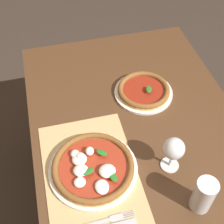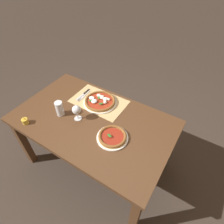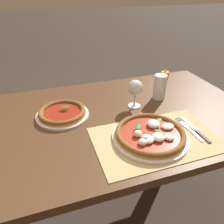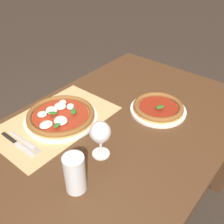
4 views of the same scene
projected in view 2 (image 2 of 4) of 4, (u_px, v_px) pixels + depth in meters
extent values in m
plane|color=#382D26|center=(97.00, 162.00, 2.24)|extent=(24.00, 24.00, 0.00)
cube|color=#4C301C|center=(93.00, 121.00, 1.73)|extent=(1.47, 0.89, 0.04)
cube|color=#4C301C|center=(169.00, 148.00, 1.97)|extent=(0.07, 0.07, 0.70)
cube|color=#4C301C|center=(71.00, 102.00, 2.48)|extent=(0.07, 0.07, 0.70)
cube|color=#4C301C|center=(135.00, 215.00, 1.50)|extent=(0.07, 0.07, 0.70)
cube|color=#4C301C|center=(24.00, 142.00, 2.02)|extent=(0.07, 0.07, 0.70)
cube|color=tan|center=(99.00, 101.00, 1.90)|extent=(0.55, 0.34, 0.00)
cylinder|color=silver|center=(100.00, 102.00, 1.88)|extent=(0.33, 0.33, 0.01)
cylinder|color=tan|center=(100.00, 102.00, 1.87)|extent=(0.31, 0.31, 0.01)
torus|color=brown|center=(100.00, 101.00, 1.86)|extent=(0.31, 0.31, 0.02)
cylinder|color=maroon|center=(100.00, 101.00, 1.87)|extent=(0.25, 0.25, 0.00)
ellipsoid|color=white|center=(106.00, 99.00, 1.87)|extent=(0.05, 0.06, 0.02)
ellipsoid|color=white|center=(108.00, 99.00, 1.87)|extent=(0.04, 0.03, 0.03)
ellipsoid|color=white|center=(92.00, 98.00, 1.89)|extent=(0.06, 0.05, 0.02)
ellipsoid|color=white|center=(99.00, 95.00, 1.92)|extent=(0.04, 0.04, 0.02)
ellipsoid|color=white|center=(106.00, 99.00, 1.86)|extent=(0.04, 0.04, 0.03)
ellipsoid|color=white|center=(102.00, 97.00, 1.89)|extent=(0.05, 0.06, 0.03)
ellipsoid|color=white|center=(105.00, 102.00, 1.83)|extent=(0.04, 0.03, 0.03)
ellipsoid|color=white|center=(94.00, 101.00, 1.84)|extent=(0.06, 0.06, 0.03)
ellipsoid|color=#286B23|center=(101.00, 104.00, 1.81)|extent=(0.05, 0.05, 0.00)
ellipsoid|color=#286B23|center=(91.00, 101.00, 1.84)|extent=(0.05, 0.04, 0.00)
ellipsoid|color=#286B23|center=(99.00, 98.00, 1.88)|extent=(0.04, 0.05, 0.00)
cylinder|color=silver|center=(112.00, 138.00, 1.57)|extent=(0.27, 0.27, 0.01)
cylinder|color=tan|center=(112.00, 137.00, 1.56)|extent=(0.24, 0.24, 0.01)
torus|color=brown|center=(112.00, 136.00, 1.55)|extent=(0.24, 0.24, 0.02)
cylinder|color=maroon|center=(112.00, 136.00, 1.55)|extent=(0.18, 0.18, 0.00)
ellipsoid|color=#286B23|center=(110.00, 135.00, 1.54)|extent=(0.05, 0.04, 0.00)
cylinder|color=silver|center=(78.00, 118.00, 1.73)|extent=(0.07, 0.07, 0.00)
cylinder|color=silver|center=(78.00, 116.00, 1.70)|extent=(0.01, 0.01, 0.06)
ellipsoid|color=silver|center=(76.00, 110.00, 1.65)|extent=(0.08, 0.08, 0.08)
ellipsoid|color=#C17019|center=(77.00, 111.00, 1.66)|extent=(0.07, 0.07, 0.05)
cylinder|color=silver|center=(60.00, 109.00, 1.72)|extent=(0.07, 0.07, 0.15)
cylinder|color=black|center=(60.00, 110.00, 1.73)|extent=(0.07, 0.07, 0.12)
cylinder|color=silver|center=(58.00, 104.00, 1.69)|extent=(0.07, 0.07, 0.02)
cube|color=#B7B7BC|center=(87.00, 94.00, 1.98)|extent=(0.01, 0.12, 0.00)
cube|color=#B7B7BC|center=(82.00, 98.00, 1.93)|extent=(0.02, 0.05, 0.00)
cylinder|color=#B7B7BC|center=(79.00, 100.00, 1.91)|extent=(0.00, 0.04, 0.00)
cylinder|color=#B7B7BC|center=(79.00, 100.00, 1.91)|extent=(0.00, 0.04, 0.00)
cylinder|color=#B7B7BC|center=(80.00, 100.00, 1.91)|extent=(0.00, 0.04, 0.00)
cylinder|color=#B7B7BC|center=(80.00, 100.00, 1.90)|extent=(0.00, 0.04, 0.00)
cube|color=black|center=(87.00, 91.00, 2.01)|extent=(0.01, 0.10, 0.01)
cube|color=#B7B7BC|center=(80.00, 97.00, 1.94)|extent=(0.02, 0.12, 0.00)
cylinder|color=gold|center=(25.00, 121.00, 1.67)|extent=(0.06, 0.06, 0.05)
cylinder|color=silver|center=(25.00, 122.00, 1.68)|extent=(0.04, 0.04, 0.03)
ellipsoid|color=#F9C64C|center=(24.00, 119.00, 1.65)|extent=(0.01, 0.01, 0.02)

